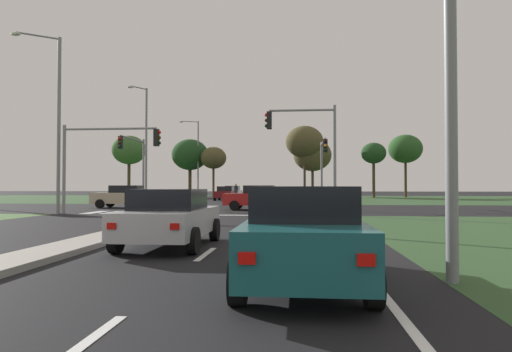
% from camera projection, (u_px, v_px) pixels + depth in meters
% --- Properties ---
extents(ground_plane, '(200.00, 200.00, 0.00)m').
position_uv_depth(ground_plane, '(217.00, 209.00, 31.37)').
color(ground_plane, black).
extents(grass_verge_far_left, '(35.00, 35.00, 0.01)m').
position_uv_depth(grass_verge_far_left, '(56.00, 198.00, 58.11)').
color(grass_verge_far_left, '#2D4C28').
rests_on(grass_verge_far_left, ground).
extents(grass_verge_far_right, '(35.00, 35.00, 0.01)m').
position_uv_depth(grass_verge_far_right, '(466.00, 199.00, 53.42)').
color(grass_verge_far_right, '#2D4C28').
rests_on(grass_verge_far_right, ground).
extents(median_island_near, '(1.20, 22.00, 0.14)m').
position_uv_depth(median_island_near, '(94.00, 240.00, 12.46)').
color(median_island_near, gray).
rests_on(median_island_near, ground).
extents(median_island_far, '(1.20, 36.00, 0.14)m').
position_uv_depth(median_island_far, '(253.00, 198.00, 56.26)').
color(median_island_far, gray).
rests_on(median_island_far, ground).
extents(lane_dash_near, '(0.14, 2.00, 0.01)m').
position_uv_depth(lane_dash_near, '(82.00, 346.00, 4.42)').
color(lane_dash_near, silver).
rests_on(lane_dash_near, ground).
extents(lane_dash_second, '(0.14, 2.00, 0.01)m').
position_uv_depth(lane_dash_second, '(206.00, 254.00, 10.39)').
color(lane_dash_second, silver).
rests_on(lane_dash_second, ground).
extents(lane_dash_third, '(0.14, 2.00, 0.01)m').
position_uv_depth(lane_dash_third, '(239.00, 229.00, 16.37)').
color(lane_dash_third, silver).
rests_on(lane_dash_third, ground).
extents(lane_dash_fourth, '(0.14, 2.00, 0.01)m').
position_uv_depth(lane_dash_fourth, '(255.00, 218.00, 22.34)').
color(lane_dash_fourth, silver).
rests_on(lane_dash_fourth, ground).
extents(lane_dash_fifth, '(0.14, 2.00, 0.01)m').
position_uv_depth(lane_dash_fifth, '(264.00, 211.00, 28.31)').
color(lane_dash_fifth, silver).
rests_on(lane_dash_fifth, ground).
extents(edge_line_right, '(0.14, 24.00, 0.01)m').
position_uv_depth(edge_line_right, '(341.00, 241.00, 12.82)').
color(edge_line_right, silver).
rests_on(edge_line_right, ground).
extents(stop_bar_near, '(6.40, 0.50, 0.01)m').
position_uv_depth(stop_bar_near, '(264.00, 215.00, 24.05)').
color(stop_bar_near, silver).
rests_on(stop_bar_near, ground).
extents(crosswalk_bar_near, '(0.70, 2.80, 0.01)m').
position_uv_depth(crosswalk_bar_near, '(95.00, 212.00, 26.79)').
color(crosswalk_bar_near, silver).
rests_on(crosswalk_bar_near, ground).
extents(crosswalk_bar_second, '(0.70, 2.80, 0.01)m').
position_uv_depth(crosswalk_bar_second, '(114.00, 212.00, 26.68)').
color(crosswalk_bar_second, silver).
rests_on(crosswalk_bar_second, ground).
extents(crosswalk_bar_third, '(0.70, 2.80, 0.01)m').
position_uv_depth(crosswalk_bar_third, '(133.00, 213.00, 26.57)').
color(crosswalk_bar_third, silver).
rests_on(crosswalk_bar_third, ground).
extents(crosswalk_bar_fourth, '(0.70, 2.80, 0.01)m').
position_uv_depth(crosswalk_bar_fourth, '(152.00, 213.00, 26.47)').
color(crosswalk_bar_fourth, silver).
rests_on(crosswalk_bar_fourth, ground).
extents(crosswalk_bar_fifth, '(0.70, 2.80, 0.01)m').
position_uv_depth(crosswalk_bar_fifth, '(171.00, 213.00, 26.36)').
color(crosswalk_bar_fifth, silver).
rests_on(crosswalk_bar_fifth, ground).
extents(crosswalk_bar_sixth, '(0.70, 2.80, 0.01)m').
position_uv_depth(crosswalk_bar_sixth, '(190.00, 213.00, 26.26)').
color(crosswalk_bar_sixth, silver).
rests_on(crosswalk_bar_sixth, ground).
extents(crosswalk_bar_seventh, '(0.70, 2.80, 0.01)m').
position_uv_depth(crosswalk_bar_seventh, '(209.00, 213.00, 26.15)').
color(crosswalk_bar_seventh, silver).
rests_on(crosswalk_bar_seventh, ground).
extents(car_red_near, '(4.39, 2.09, 1.61)m').
position_uv_depth(car_red_near, '(258.00, 197.00, 29.67)').
color(car_red_near, '#A31919').
rests_on(car_red_near, ground).
extents(car_white_second, '(1.98, 4.39, 1.59)m').
position_uv_depth(car_white_second, '(233.00, 192.00, 54.45)').
color(car_white_second, silver).
rests_on(car_white_second, ground).
extents(car_maroon_third, '(2.07, 4.33, 1.54)m').
position_uv_depth(car_maroon_third, '(226.00, 193.00, 49.20)').
color(car_maroon_third, maroon).
rests_on(car_maroon_third, ground).
extents(car_teal_fourth, '(1.97, 4.53, 1.57)m').
position_uv_depth(car_teal_fourth, '(303.00, 234.00, 7.25)').
color(car_teal_fourth, '#19565B').
rests_on(car_teal_fourth, ground).
extents(car_beige_fifth, '(4.53, 1.97, 1.61)m').
position_uv_depth(car_beige_fifth, '(125.00, 196.00, 32.52)').
color(car_beige_fifth, '#BCAD8E').
rests_on(car_beige_fifth, ground).
extents(car_silver_sixth, '(2.05, 4.23, 1.50)m').
position_uv_depth(car_silver_sixth, '(170.00, 217.00, 11.70)').
color(car_silver_sixth, '#B7B7BC').
rests_on(car_silver_sixth, ground).
extents(traffic_signal_near_left, '(5.72, 0.32, 5.05)m').
position_uv_depth(traffic_signal_near_left, '(102.00, 151.00, 25.38)').
color(traffic_signal_near_left, gray).
rests_on(traffic_signal_near_left, ground).
extents(traffic_signal_far_left, '(0.32, 5.41, 5.61)m').
position_uv_depth(traffic_signal_far_left, '(135.00, 157.00, 36.76)').
color(traffic_signal_far_left, gray).
rests_on(traffic_signal_far_left, ground).
extents(traffic_signal_near_right, '(3.86, 0.32, 5.93)m').
position_uv_depth(traffic_signal_near_right, '(310.00, 141.00, 24.31)').
color(traffic_signal_near_right, gray).
rests_on(traffic_signal_near_right, ground).
extents(traffic_signal_far_right, '(0.32, 5.43, 5.24)m').
position_uv_depth(traffic_signal_far_right, '(323.00, 159.00, 35.28)').
color(traffic_signal_far_right, gray).
rests_on(traffic_signal_far_right, ground).
extents(street_lamp_near, '(1.41, 1.89, 8.01)m').
position_uv_depth(street_lamp_near, '(439.00, 11.00, 7.60)').
color(street_lamp_near, gray).
rests_on(street_lamp_near, ground).
extents(street_lamp_second, '(2.18, 1.58, 10.20)m').
position_uv_depth(street_lamp_second, '(55.00, 115.00, 25.89)').
color(street_lamp_second, gray).
rests_on(street_lamp_second, ground).
extents(street_lamp_third, '(1.31, 1.74, 10.51)m').
position_uv_depth(street_lamp_third, '(145.00, 140.00, 40.87)').
color(street_lamp_third, gray).
rests_on(street_lamp_third, ground).
extents(street_lamp_fourth, '(2.57, 1.10, 10.57)m').
position_uv_depth(street_lamp_fourth, '(197.00, 155.00, 62.30)').
color(street_lamp_fourth, gray).
rests_on(street_lamp_fourth, ground).
extents(pedestrian_at_median, '(0.34, 0.34, 1.67)m').
position_uv_depth(pedestrian_at_median, '(236.00, 191.00, 40.63)').
color(pedestrian_at_median, maroon).
rests_on(pedestrian_at_median, median_island_far).
extents(treeline_near, '(5.00, 5.00, 9.03)m').
position_uv_depth(treeline_near, '(129.00, 150.00, 66.61)').
color(treeline_near, '#423323').
rests_on(treeline_near, ground).
extents(treeline_second, '(5.17, 5.17, 8.23)m').
position_uv_depth(treeline_second, '(190.00, 155.00, 64.01)').
color(treeline_second, '#423323').
rests_on(treeline_second, ground).
extents(treeline_third, '(3.57, 3.57, 6.99)m').
position_uv_depth(treeline_third, '(213.00, 158.00, 62.33)').
color(treeline_third, '#423323').
rests_on(treeline_third, ground).
extents(treeline_fourth, '(5.41, 5.41, 10.22)m').
position_uv_depth(treeline_fourth, '(304.00, 142.00, 64.69)').
color(treeline_fourth, '#423323').
rests_on(treeline_fourth, ground).
extents(treeline_fifth, '(5.58, 5.58, 8.49)m').
position_uv_depth(treeline_fifth, '(312.00, 155.00, 66.18)').
color(treeline_fifth, '#423323').
rests_on(treeline_fifth, ground).
extents(treeline_sixth, '(3.38, 3.38, 7.53)m').
position_uv_depth(treeline_sixth, '(374.00, 154.00, 61.83)').
color(treeline_sixth, '#423323').
rests_on(treeline_sixth, ground).
extents(treeline_seventh, '(4.70, 4.70, 8.80)m').
position_uv_depth(treeline_seventh, '(405.00, 149.00, 63.34)').
color(treeline_seventh, '#423323').
rests_on(treeline_seventh, ground).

